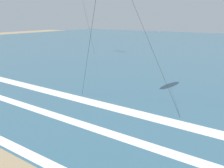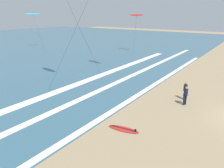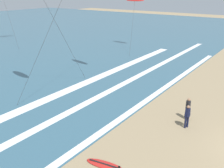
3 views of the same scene
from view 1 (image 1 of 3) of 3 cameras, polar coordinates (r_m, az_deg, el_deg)
name	(u,v)px [view 1 (image 1 of 3)]	position (r m, az deg, el deg)	size (l,w,h in m)	color
wave_foam_mid_break	(68,120)	(14.52, -10.56, -8.45)	(58.65, 0.69, 0.01)	white
wave_foam_outer_break	(126,111)	(15.55, 3.46, -6.50)	(40.19, 1.04, 0.01)	white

